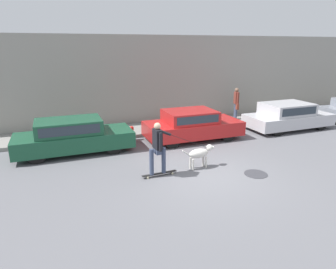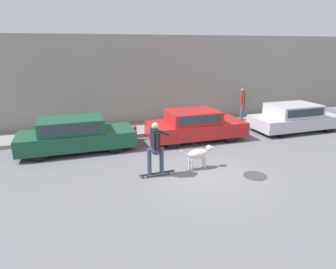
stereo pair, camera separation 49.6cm
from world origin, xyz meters
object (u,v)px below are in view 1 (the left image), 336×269
Objects in this scene: parked_car_1 at (192,125)px; pedestrian_with_bag at (236,102)px; parked_car_2 at (288,116)px; skateboarder at (158,146)px; dog at (200,153)px; fire_hydrant at (132,133)px; parked_car_0 at (73,136)px.

parked_car_1 is 2.50× the size of pedestrian_with_bag.
skateboarder is (-7.62, -3.14, 0.36)m from parked_car_2.
parked_car_2 reaches higher than dog.
parked_car_2 is at bearing -5.58° from fire_hydrant.
parked_car_0 reaches higher than parked_car_1.
parked_car_0 is at bearing 28.68° from pedestrian_with_bag.
parked_car_1 is 2.60m from fire_hydrant.
parked_car_0 is at bearing 179.21° from parked_car_1.
skateboarder is at bearing -179.85° from dog.
dog is 3.97m from fire_hydrant.
skateboarder reaches higher than fire_hydrant.
skateboarder is at bearing -159.26° from parked_car_2.
pedestrian_with_bag is (8.31, 2.02, 0.45)m from parked_car_0.
parked_car_1 is at bearing 45.58° from pedestrian_with_bag.
parked_car_1 reaches higher than dog.
skateboarder reaches higher than parked_car_1.
parked_car_0 reaches higher than fire_hydrant.
skateboarder reaches higher than parked_car_2.
pedestrian_with_bag is at bearing 41.88° from dog.
pedestrian_with_bag reaches higher than skateboarder.
skateboarder is at bearing 55.80° from pedestrian_with_bag.
parked_car_0 is 1.05× the size of parked_car_1.
parked_car_2 is 6.81m from dog.
pedestrian_with_bag is at bearing 12.29° from fire_hydrant.
pedestrian_with_bag is (3.42, 2.02, 0.45)m from parked_car_1.
parked_car_2 is (9.96, -0.00, -0.02)m from parked_car_0.
parked_car_1 is (4.89, 0.00, -0.00)m from parked_car_0.
pedestrian_with_bag is (4.49, 5.00, 0.58)m from dog.
parked_car_2 is 2.57× the size of pedestrian_with_bag.
parked_car_1 is 0.97× the size of parked_car_2.
dog is at bearing 2.11° from skateboarder.
skateboarder reaches higher than dog.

